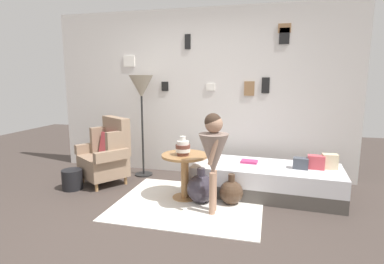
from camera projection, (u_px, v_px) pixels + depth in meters
The scene contains 16 objects.
ground_plane at pixel (156, 225), 3.25m from camera, with size 12.00×12.00×0.00m, color #423833.
gallery_wall at pixel (199, 93), 4.89m from camera, with size 4.80×0.12×2.60m.
rug at pixel (189, 203), 3.82m from camera, with size 1.78×1.48×0.01m, color silver.
armchair at pixel (107, 154), 4.52m from camera, with size 0.90×0.85×0.97m.
daybed at pixel (266, 180), 4.09m from camera, with size 1.95×0.92×0.40m.
pillow_head at pixel (330, 161), 3.89m from camera, with size 0.18×0.12×0.19m, color beige.
pillow_mid at pixel (316, 162), 3.89m from camera, with size 0.20×0.12×0.17m, color #D64C56.
pillow_back at pixel (301, 163), 3.90m from camera, with size 0.19×0.12×0.14m, color #474C56.
side_table at pixel (185, 167), 3.91m from camera, with size 0.59×0.59×0.59m.
vase_striped at pixel (183, 148), 3.82m from camera, with size 0.18×0.18×0.24m.
floor_lamp at pixel (141, 91), 4.72m from camera, with size 0.37×0.37×1.58m.
person_child at pixel (213, 150), 3.43m from camera, with size 0.34×0.34×1.16m.
book_on_daybed at pixel (249, 162), 4.19m from camera, with size 0.22×0.16×0.03m, color #BF336C.
demijohn_near at pixel (201, 188), 3.83m from camera, with size 0.36×0.36×0.44m.
demijohn_far at pixel (231, 192), 3.78m from camera, with size 0.30×0.30×0.38m.
magazine_basket at pixel (72, 179), 4.29m from camera, with size 0.28×0.28×0.28m, color black.
Camera 1 is at (1.13, -2.84, 1.53)m, focal length 28.70 mm.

